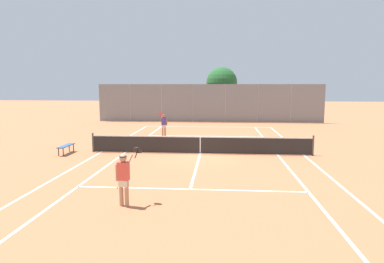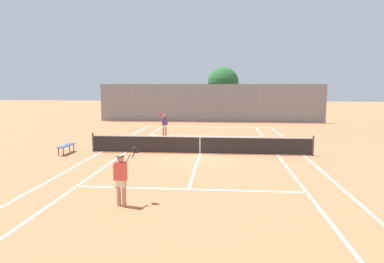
# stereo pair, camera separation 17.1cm
# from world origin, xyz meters

# --- Properties ---
(ground_plane) EXTENTS (120.00, 120.00, 0.00)m
(ground_plane) POSITION_xyz_m (0.00, 0.00, 0.00)
(ground_plane) COLOR #C67047
(court_line_markings) EXTENTS (11.10, 23.90, 0.01)m
(court_line_markings) POSITION_xyz_m (0.00, 0.00, 0.00)
(court_line_markings) COLOR white
(court_line_markings) RESTS_ON ground
(tennis_net) EXTENTS (12.00, 0.10, 1.07)m
(tennis_net) POSITION_xyz_m (0.00, 0.00, 0.51)
(tennis_net) COLOR #474C47
(tennis_net) RESTS_ON ground
(player_near_side) EXTENTS (0.76, 0.72, 1.77)m
(player_near_side) POSITION_xyz_m (-1.88, -8.22, 0.93)
(player_near_side) COLOR tan
(player_near_side) RESTS_ON ground
(player_far_left) EXTENTS (0.55, 0.83, 1.77)m
(player_far_left) POSITION_xyz_m (-2.98, 6.15, 0.93)
(player_far_left) COLOR tan
(player_far_left) RESTS_ON ground
(loose_tennis_ball_0) EXTENTS (0.07, 0.07, 0.07)m
(loose_tennis_ball_0) POSITION_xyz_m (-3.64, -0.67, 0.03)
(loose_tennis_ball_0) COLOR #D1DB33
(loose_tennis_ball_0) RESTS_ON ground
(loose_tennis_ball_1) EXTENTS (0.07, 0.07, 0.07)m
(loose_tennis_ball_1) POSITION_xyz_m (0.12, 1.56, 0.03)
(loose_tennis_ball_1) COLOR #D1DB33
(loose_tennis_ball_1) RESTS_ON ground
(loose_tennis_ball_2) EXTENTS (0.07, 0.07, 0.07)m
(loose_tennis_ball_2) POSITION_xyz_m (-2.64, -6.46, 0.03)
(loose_tennis_ball_2) COLOR #D1DB33
(loose_tennis_ball_2) RESTS_ON ground
(courtside_bench) EXTENTS (0.36, 1.50, 0.47)m
(courtside_bench) POSITION_xyz_m (-7.22, -0.59, 0.41)
(courtside_bench) COLOR #33598C
(courtside_bench) RESTS_ON ground
(back_fence) EXTENTS (22.43, 0.08, 3.78)m
(back_fence) POSITION_xyz_m (0.00, 15.89, 1.89)
(back_fence) COLOR gray
(back_fence) RESTS_ON ground
(tree_behind_left) EXTENTS (3.30, 3.30, 5.58)m
(tree_behind_left) POSITION_xyz_m (1.22, 18.97, 3.82)
(tree_behind_left) COLOR brown
(tree_behind_left) RESTS_ON ground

